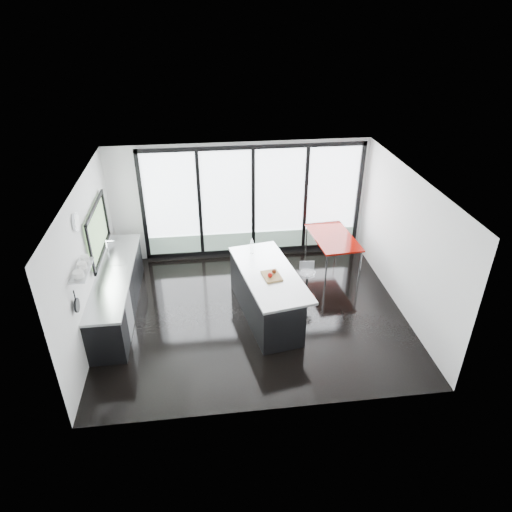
{
  "coord_description": "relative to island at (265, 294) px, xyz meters",
  "views": [
    {
      "loc": [
        -0.86,
        -7.4,
        5.59
      ],
      "look_at": [
        0.1,
        0.3,
        1.15
      ],
      "focal_mm": 32.0,
      "sensor_mm": 36.0,
      "label": 1
    }
  ],
  "objects": [
    {
      "name": "red_table",
      "position": [
        1.79,
        1.6,
        -0.08
      ],
      "size": [
        1.01,
        1.62,
        0.83
      ],
      "primitive_type": "cube",
      "rotation": [
        0.0,
        0.0,
        0.08
      ],
      "color": "#700903",
      "rests_on": "floor"
    },
    {
      "name": "wall_back",
      "position": [
        0.04,
        2.54,
        0.77
      ],
      "size": [
        6.0,
        0.09,
        2.8
      ],
      "color": "silver",
      "rests_on": "ground"
    },
    {
      "name": "wall_right",
      "position": [
        2.77,
        0.07,
        0.9
      ],
      "size": [
        0.0,
        5.0,
        2.8
      ],
      "primitive_type": "cube",
      "color": "silver",
      "rests_on": "ground"
    },
    {
      "name": "wall_left",
      "position": [
        -3.21,
        0.34,
        1.07
      ],
      "size": [
        0.26,
        5.0,
        2.8
      ],
      "color": "silver",
      "rests_on": "ground"
    },
    {
      "name": "ceiling",
      "position": [
        -0.23,
        0.07,
        2.3
      ],
      "size": [
        6.0,
        5.0,
        0.0
      ],
      "primitive_type": "cube",
      "color": "white",
      "rests_on": "wall_back"
    },
    {
      "name": "bar_stool_near",
      "position": [
        0.53,
        -0.41,
        -0.16
      ],
      "size": [
        0.54,
        0.54,
        0.67
      ],
      "primitive_type": "cylinder",
      "rotation": [
        0.0,
        0.0,
        0.34
      ],
      "color": "silver",
      "rests_on": "floor"
    },
    {
      "name": "floor",
      "position": [
        -0.23,
        0.07,
        -0.5
      ],
      "size": [
        6.0,
        5.0,
        0.0
      ],
      "primitive_type": "cube",
      "color": "black",
      "rests_on": "ground"
    },
    {
      "name": "island",
      "position": [
        0.0,
        0.0,
        0.0
      ],
      "size": [
        1.41,
        2.53,
        1.27
      ],
      "color": "black",
      "rests_on": "floor"
    },
    {
      "name": "wall_front",
      "position": [
        -0.23,
        -2.43,
        0.9
      ],
      "size": [
        6.0,
        0.0,
        2.8
      ],
      "primitive_type": "cube",
      "color": "silver",
      "rests_on": "ground"
    },
    {
      "name": "bar_stool_far",
      "position": [
        0.95,
        0.46,
        -0.18
      ],
      "size": [
        0.43,
        0.43,
        0.63
      ],
      "primitive_type": "cylinder",
      "rotation": [
        0.0,
        0.0,
        -0.1
      ],
      "color": "silver",
      "rests_on": "floor"
    },
    {
      "name": "counter_cabinets",
      "position": [
        -2.9,
        0.47,
        -0.03
      ],
      "size": [
        0.69,
        3.24,
        1.36
      ],
      "color": "black",
      "rests_on": "floor"
    }
  ]
}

